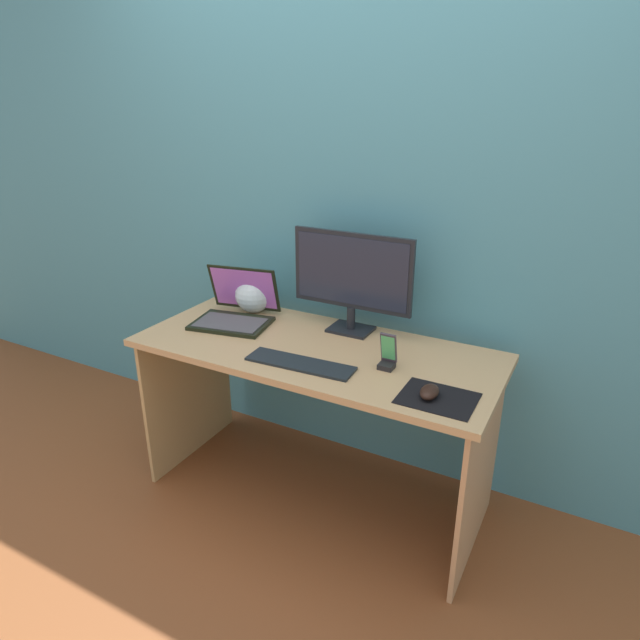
{
  "coord_description": "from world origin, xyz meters",
  "views": [
    {
      "loc": [
        0.97,
        -1.76,
        1.65
      ],
      "look_at": [
        0.03,
        -0.02,
        0.85
      ],
      "focal_mm": 31.03,
      "sensor_mm": 36.0,
      "label": 1
    }
  ],
  "objects_px": {
    "laptop": "(236,311)",
    "keyboard_external": "(300,364)",
    "fishbowl": "(253,294)",
    "phone_in_dock": "(388,356)",
    "monitor": "(352,277)",
    "mouse": "(429,392)"
  },
  "relations": [
    {
      "from": "laptop",
      "to": "keyboard_external",
      "type": "bearing_deg",
      "value": -26.99
    },
    {
      "from": "fishbowl",
      "to": "keyboard_external",
      "type": "xyz_separation_m",
      "value": [
        0.47,
        -0.38,
        -0.08
      ]
    },
    {
      "from": "phone_in_dock",
      "to": "monitor",
      "type": "bearing_deg",
      "value": 136.85
    },
    {
      "from": "monitor",
      "to": "laptop",
      "type": "bearing_deg",
      "value": -163.76
    },
    {
      "from": "keyboard_external",
      "to": "phone_in_dock",
      "type": "height_order",
      "value": "phone_in_dock"
    },
    {
      "from": "keyboard_external",
      "to": "mouse",
      "type": "height_order",
      "value": "mouse"
    },
    {
      "from": "laptop",
      "to": "fishbowl",
      "type": "bearing_deg",
      "value": 90.99
    },
    {
      "from": "monitor",
      "to": "keyboard_external",
      "type": "distance_m",
      "value": 0.45
    },
    {
      "from": "fishbowl",
      "to": "phone_in_dock",
      "type": "bearing_deg",
      "value": -18.16
    },
    {
      "from": "fishbowl",
      "to": "keyboard_external",
      "type": "height_order",
      "value": "fishbowl"
    },
    {
      "from": "laptop",
      "to": "mouse",
      "type": "relative_size",
      "value": 3.76
    },
    {
      "from": "mouse",
      "to": "monitor",
      "type": "bearing_deg",
      "value": 138.14
    },
    {
      "from": "monitor",
      "to": "keyboard_external",
      "type": "height_order",
      "value": "monitor"
    },
    {
      "from": "keyboard_external",
      "to": "mouse",
      "type": "xyz_separation_m",
      "value": [
        0.5,
        -0.01,
        0.02
      ]
    },
    {
      "from": "laptop",
      "to": "mouse",
      "type": "bearing_deg",
      "value": -14.18
    },
    {
      "from": "mouse",
      "to": "keyboard_external",
      "type": "bearing_deg",
      "value": 176.9
    },
    {
      "from": "monitor",
      "to": "fishbowl",
      "type": "bearing_deg",
      "value": -179.97
    },
    {
      "from": "monitor",
      "to": "phone_in_dock",
      "type": "bearing_deg",
      "value": -43.15
    },
    {
      "from": "mouse",
      "to": "phone_in_dock",
      "type": "xyz_separation_m",
      "value": [
        -0.21,
        0.14,
        0.03
      ]
    },
    {
      "from": "monitor",
      "to": "phone_in_dock",
      "type": "distance_m",
      "value": 0.42
    },
    {
      "from": "mouse",
      "to": "laptop",
      "type": "bearing_deg",
      "value": 163.38
    },
    {
      "from": "laptop",
      "to": "phone_in_dock",
      "type": "bearing_deg",
      "value": -8.0
    }
  ]
}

